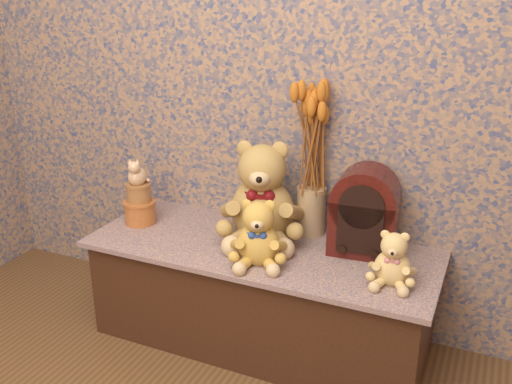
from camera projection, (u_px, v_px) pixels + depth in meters
display_shelf at (261, 293)px, 2.27m from camera, size 1.36×0.54×0.43m
teddy_large at (262, 186)px, 2.20m from camera, size 0.45×0.49×0.43m
teddy_medium at (259, 228)px, 2.03m from camera, size 0.28×0.30×0.26m
teddy_small at (393, 255)px, 1.89m from camera, size 0.18×0.21×0.21m
cathedral_radio at (365, 210)px, 2.09m from camera, size 0.26×0.19×0.34m
ceramic_vase at (311, 210)px, 2.28m from camera, size 0.15×0.15×0.20m
dried_stalks at (314, 139)px, 2.18m from camera, size 0.25×0.25×0.40m
biscuit_tin_lower at (140, 212)px, 2.39m from camera, size 0.17×0.17×0.10m
biscuit_tin_upper at (139, 193)px, 2.36m from camera, size 0.13×0.13×0.08m
cat_figurine at (137, 170)px, 2.33m from camera, size 0.11×0.12×0.12m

